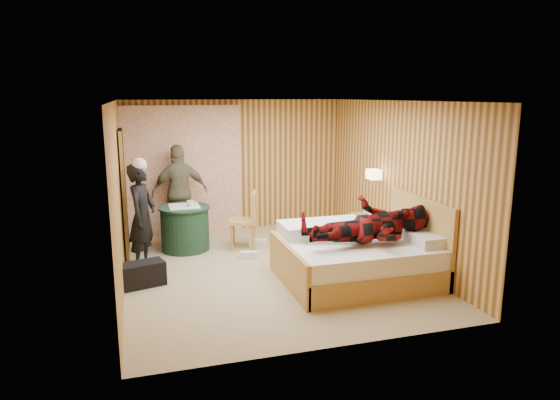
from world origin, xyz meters
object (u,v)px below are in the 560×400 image
object	(u,v)px
round_table	(185,228)
man_at_table	(180,192)
wall_lamp	(374,174)
chair_far	(181,210)
chair_near	(248,216)
duffel_bag	(142,274)
woman_standing	(142,216)
bed	(359,257)
nightstand	(369,232)
man_on_bed	(370,214)

from	to	relation	value
round_table	man_at_table	distance (m)	0.86
wall_lamp	round_table	bearing A→B (deg)	163.46
wall_lamp	chair_far	xyz separation A→B (m)	(-3.03, 1.58, -0.76)
chair_near	man_at_table	world-z (taller)	man_at_table
round_table	duffel_bag	world-z (taller)	round_table
chair_near	duffel_bag	distance (m)	2.23
woman_standing	man_at_table	xyz separation A→B (m)	(0.69, 1.45, 0.06)
round_table	man_at_table	bearing A→B (deg)	90.00
wall_lamp	bed	bearing A→B (deg)	-123.74
nightstand	duffel_bag	distance (m)	3.78
round_table	duffel_bag	size ratio (longest dim) A/B	1.46
man_at_table	duffel_bag	bearing A→B (deg)	65.64
nightstand	chair_near	xyz separation A→B (m)	(-1.95, 0.65, 0.27)
round_table	duffel_bag	distance (m)	1.69
bed	man_at_table	size ratio (longest dim) A/B	1.23
chair_far	duffel_bag	size ratio (longest dim) A/B	1.58
man_at_table	man_on_bed	size ratio (longest dim) A/B	0.97
nightstand	man_on_bed	bearing A→B (deg)	-116.64
duffel_bag	chair_far	bearing A→B (deg)	55.91
wall_lamp	chair_near	bearing A→B (deg)	161.34
nightstand	bed	bearing A→B (deg)	-121.80
wall_lamp	chair_near	world-z (taller)	wall_lamp
wall_lamp	bed	size ratio (longest dim) A/B	0.12
round_table	man_on_bed	distance (m)	3.30
woman_standing	nightstand	bearing A→B (deg)	-68.81
nightstand	duffel_bag	world-z (taller)	nightstand
chair_far	woman_standing	world-z (taller)	woman_standing
chair_near	duffel_bag	bearing A→B (deg)	-38.89
duffel_bag	man_on_bed	xyz separation A→B (m)	(3.00, -0.83, 0.84)
chair_far	man_at_table	world-z (taller)	man_at_table
bed	man_at_table	bearing A→B (deg)	128.29
bed	chair_near	distance (m)	2.23
round_table	man_at_table	size ratio (longest dim) A/B	0.50
duffel_bag	woman_standing	size ratio (longest dim) A/B	0.37
round_table	man_at_table	xyz separation A→B (m)	(-0.00, 0.72, 0.48)
bed	man_at_table	distance (m)	3.63
bed	woman_standing	distance (m)	3.26
round_table	man_on_bed	world-z (taller)	man_on_bed
round_table	woman_standing	world-z (taller)	woman_standing
chair_near	woman_standing	size ratio (longest dim) A/B	0.62
round_table	woman_standing	distance (m)	1.09
wall_lamp	man_on_bed	xyz separation A→B (m)	(-0.77, -1.43, -0.30)
nightstand	wall_lamp	bearing A→B (deg)	-28.35
round_table	man_on_bed	xyz separation A→B (m)	(2.26, -2.33, 0.62)
chair_near	man_at_table	size ratio (longest dim) A/B	0.57
man_at_table	woman_standing	bearing A→B (deg)	58.57
man_on_bed	round_table	bearing A→B (deg)	134.06
nightstand	woman_standing	distance (m)	3.72
chair_far	woman_standing	xyz separation A→B (m)	(-0.70, -1.41, 0.26)
nightstand	chair_far	bearing A→B (deg)	152.44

